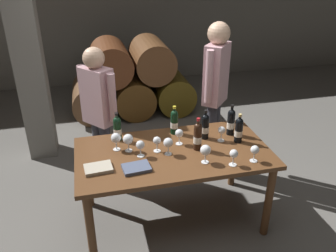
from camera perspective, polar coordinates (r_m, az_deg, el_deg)
The scene contains 25 objects.
ground_plane at distance 3.54m, azimuth 0.78°, elevation -14.70°, with size 14.00×14.00×0.00m, color #66635E.
cellar_back_wall at distance 6.86m, azimuth -8.26°, elevation 18.67°, with size 10.00×0.24×2.80m, color slate.
barrel_stack at distance 5.52m, azimuth -5.87°, elevation 7.35°, with size 1.86×0.90×1.15m.
stone_pillar at distance 4.34m, azimuth -21.91°, elevation 10.97°, with size 0.32×0.32×2.60m, color slate.
dining_table at distance 3.14m, azimuth 0.86°, elevation -5.54°, with size 1.70×0.90×0.76m.
wine_bottle_0 at distance 3.07m, azimuth 4.85°, elevation -1.63°, with size 0.07×0.07×0.30m.
wine_bottle_1 at distance 3.25m, azimuth -8.24°, elevation -0.36°, with size 0.07×0.07×0.28m.
wine_bottle_2 at distance 3.26m, azimuth 6.05°, elevation -0.02°, with size 0.07×0.07×0.29m.
wine_bottle_3 at distance 3.33m, azimuth 1.03°, elevation 0.72°, with size 0.07×0.07×0.28m.
wine_bottle_4 at distance 3.25m, azimuth 11.44°, elevation -0.61°, with size 0.07×0.07×0.28m.
wine_bottle_5 at distance 3.36m, azimuth 10.21°, elevation 0.70°, with size 0.07×0.07×0.31m.
wine_glass_0 at distance 2.98m, azimuth -4.52°, elevation -3.17°, with size 0.07×0.07×0.15m.
wine_glass_1 at distance 3.09m, azimuth -8.47°, elevation -2.00°, with size 0.09×0.09×0.16m.
wine_glass_2 at distance 3.04m, azimuth -1.81°, elevation -2.48°, with size 0.07×0.07×0.14m.
wine_glass_3 at distance 3.06m, azimuth -6.51°, elevation -2.19°, with size 0.09×0.09×0.16m.
wine_glass_4 at distance 2.90m, azimuth 10.65°, elevation -4.55°, with size 0.07×0.07×0.15m.
wine_glass_5 at distance 2.89m, azimuth 6.13°, elevation -3.99°, with size 0.09×0.09×0.16m.
wine_glass_6 at distance 2.99m, azimuth 0.04°, elevation -2.79°, with size 0.08×0.08×0.16m.
wine_glass_7 at distance 2.99m, azimuth 13.94°, elevation -3.87°, with size 0.07×0.07×0.15m.
wine_glass_8 at distance 3.15m, azimuth 1.84°, elevation -1.27°, with size 0.07×0.07×0.15m.
wine_glass_9 at distance 3.24m, azimuth 8.72°, elevation -0.80°, with size 0.07×0.07×0.14m.
tasting_notebook at distance 2.86m, azimuth -5.17°, elevation -6.79°, with size 0.22×0.16×0.03m, color #4C5670.
leather_ledger at distance 2.89m, azimuth -11.27°, elevation -6.75°, with size 0.22×0.16×0.03m, color #B2A893.
sommelier_presenting at distance 3.80m, azimuth 7.74°, elevation 6.50°, with size 0.35×0.39×1.72m.
taster_seated_left at distance 3.58m, azimuth -11.23°, elevation 2.83°, with size 0.34×0.40×1.54m.
Camera 1 is at (-0.66, -2.57, 2.35)m, focal length 37.46 mm.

